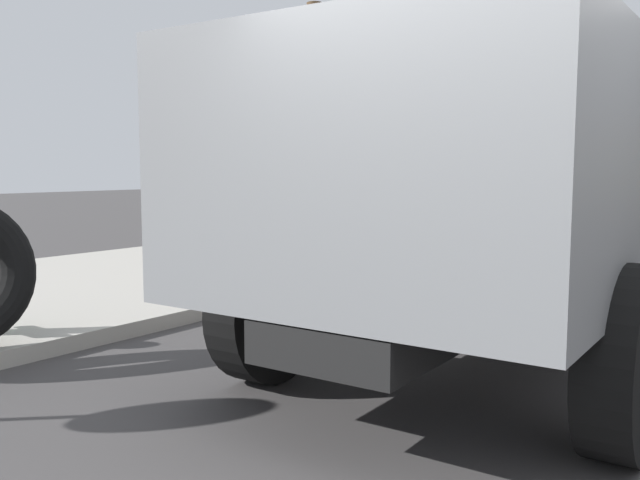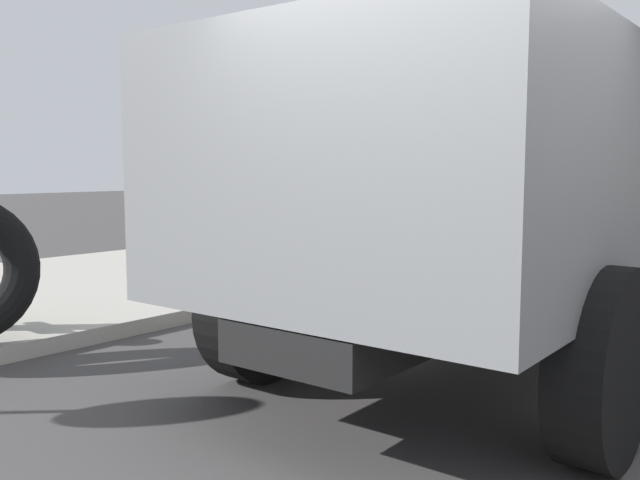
{
  "view_description": "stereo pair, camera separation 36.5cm",
  "coord_description": "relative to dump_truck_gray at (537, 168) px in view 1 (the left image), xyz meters",
  "views": [
    {
      "loc": [
        -2.98,
        -1.23,
        1.62
      ],
      "look_at": [
        1.94,
        2.43,
        0.96
      ],
      "focal_mm": 38.33,
      "sensor_mm": 36.0,
      "label": 1
    },
    {
      "loc": [
        -2.75,
        -1.52,
        1.62
      ],
      "look_at": [
        1.94,
        2.43,
        0.96
      ],
      "focal_mm": 38.33,
      "sensor_mm": 36.0,
      "label": 2
    }
  ],
  "objects": [
    {
      "name": "bare_tree",
      "position": [
        2.72,
        4.68,
        0.75
      ],
      "size": [
        1.2,
        1.32,
        4.12
      ],
      "color": "#4C3823",
      "rests_on": "sidewalk_curb"
    },
    {
      "name": "dump_truck_gray",
      "position": [
        0.0,
        0.0,
        0.0
      ],
      "size": [
        7.1,
        3.03,
        3.0
      ],
      "color": "slate",
      "rests_on": "ground"
    }
  ]
}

